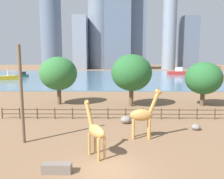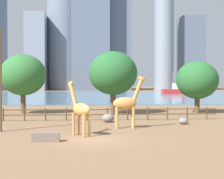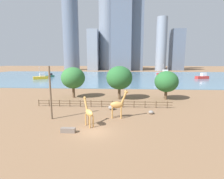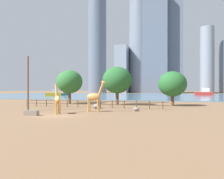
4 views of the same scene
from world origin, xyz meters
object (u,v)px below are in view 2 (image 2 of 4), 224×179
object	(u,v)px
giraffe_tall	(127,103)
boulder_by_pole	(183,121)
tree_left_large	(113,73)
tree_right_tall	(197,80)
giraffe_companion	(80,109)
utility_pole	(0,80)
boat_ferry	(175,90)
boulder_near_fence	(108,118)
tree_center_broad	(23,75)
feeding_trough	(46,137)

from	to	relation	value
giraffe_tall	boulder_by_pole	xyz separation A→B (m)	(5.58, 2.37, -1.83)
boulder_by_pole	tree_left_large	world-z (taller)	tree_left_large
tree_right_tall	giraffe_tall	bearing A→B (deg)	-127.71
giraffe_companion	tree_right_tall	world-z (taller)	tree_right_tall
utility_pole	boat_ferry	distance (m)	87.74
giraffe_companion	boulder_near_fence	bearing A→B (deg)	-54.57
giraffe_tall	boulder_by_pole	distance (m)	6.33
giraffe_companion	tree_center_broad	size ratio (longest dim) A/B	0.56
giraffe_companion	boat_ferry	xyz separation A→B (m)	(29.18, 82.76, -0.56)
giraffe_tall	feeding_trough	xyz separation A→B (m)	(-6.07, -6.06, -1.83)
tree_left_large	tree_center_broad	xyz separation A→B (m)	(-11.16, 1.26, -0.21)
utility_pole	tree_right_tall	bearing A→B (deg)	35.75
feeding_trough	tree_center_broad	distance (m)	21.94
boulder_by_pole	feeding_trough	size ratio (longest dim) A/B	0.49
boulder_by_pole	tree_left_large	xyz separation A→B (m)	(-5.60, 11.17, 4.71)
boulder_near_fence	tree_right_tall	bearing A→B (deg)	37.88
giraffe_tall	utility_pole	bearing A→B (deg)	-175.04
feeding_trough	tree_left_large	distance (m)	21.05
boulder_near_fence	feeding_trough	bearing A→B (deg)	-114.33
boulder_by_pole	tree_center_broad	bearing A→B (deg)	143.43
tree_right_tall	boat_ferry	distance (m)	66.82
utility_pole	tree_right_tall	size ratio (longest dim) A/B	1.23
boulder_by_pole	boat_ferry	xyz separation A→B (m)	(19.73, 76.69, 1.06)
giraffe_tall	tree_right_tall	world-z (taller)	tree_right_tall
tree_left_large	boat_ferry	bearing A→B (deg)	68.86
feeding_trough	tree_center_broad	xyz separation A→B (m)	(-5.11, 20.86, 4.50)
boulder_near_fence	boulder_by_pole	world-z (taller)	boulder_near_fence
tree_center_broad	tree_right_tall	size ratio (longest dim) A/B	1.12
feeding_trough	boat_ferry	world-z (taller)	boat_ferry
boulder_by_pole	tree_left_large	size ratio (longest dim) A/B	0.11
giraffe_tall	utility_pole	xyz separation A→B (m)	(-10.16, -1.15, 1.94)
utility_pole	boulder_by_pole	distance (m)	16.56
boulder_near_fence	tree_center_broad	xyz separation A→B (m)	(-9.91, 10.24, 4.39)
boat_ferry	tree_right_tall	bearing A→B (deg)	73.58
feeding_trough	giraffe_companion	bearing A→B (deg)	47.09
giraffe_companion	feeding_trough	xyz separation A→B (m)	(-2.20, -2.37, -1.62)
giraffe_tall	tree_right_tall	xyz separation A→B (m)	(10.75, 13.91, 2.04)
boulder_by_pole	giraffe_companion	bearing A→B (deg)	-147.29
boulder_by_pole	feeding_trough	bearing A→B (deg)	-144.09
boulder_by_pole	tree_right_tall	distance (m)	13.22
utility_pole	tree_center_broad	xyz separation A→B (m)	(-1.02, 15.95, 0.73)
giraffe_tall	feeding_trough	distance (m)	8.77
giraffe_companion	boulder_by_pole	world-z (taller)	giraffe_companion
giraffe_companion	boulder_near_fence	size ratio (longest dim) A/B	3.47
giraffe_companion	feeding_trough	distance (m)	3.62
utility_pole	boulder_near_fence	world-z (taller)	utility_pole
giraffe_companion	tree_right_tall	xyz separation A→B (m)	(14.62, 17.60, 2.25)
giraffe_tall	tree_left_large	size ratio (longest dim) A/B	0.59
giraffe_tall	boulder_near_fence	size ratio (longest dim) A/B	3.87
giraffe_tall	utility_pole	size ratio (longest dim) A/B	0.56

